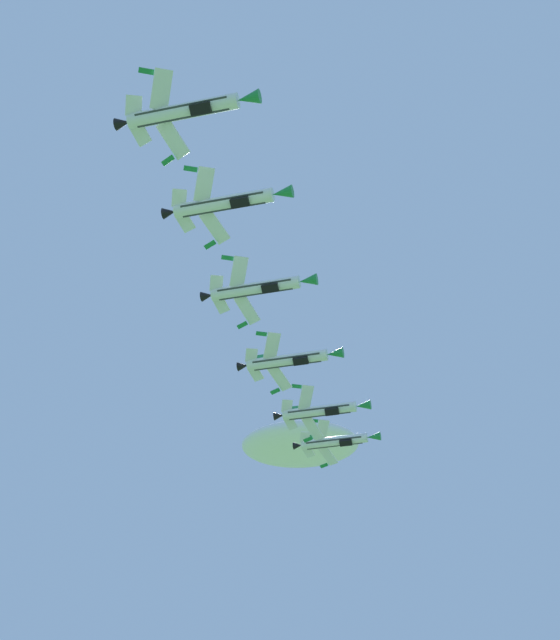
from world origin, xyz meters
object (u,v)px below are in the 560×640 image
fighter_jet_trail_slot (185,111)px  fighter_jet_left_outer (258,288)px  fighter_jet_right_wing (289,360)px  fighter_jet_left_wing (321,411)px  fighter_jet_lead (336,441)px  fighter_jet_right_outer (226,203)px

fighter_jet_trail_slot → fighter_jet_left_outer: bearing=-177.4°
fighter_jet_left_outer → fighter_jet_right_wing: bearing=-179.8°
fighter_jet_left_wing → fighter_jet_trail_slot: 67.16m
fighter_jet_left_wing → fighter_jet_right_wing: bearing=-2.9°
fighter_jet_right_wing → fighter_jet_lead: bearing=-179.2°
fighter_jet_left_outer → fighter_jet_lead: bearing=-179.4°
fighter_jet_left_outer → fighter_jet_right_outer: 17.65m
fighter_jet_right_outer → fighter_jet_trail_slot: fighter_jet_trail_slot is taller
fighter_jet_left_wing → fighter_jet_left_outer: size_ratio=1.00×
fighter_jet_left_wing → fighter_jet_right_wing: 17.42m
fighter_jet_right_wing → fighter_jet_right_outer: 34.74m
fighter_jet_left_wing → fighter_jet_right_outer: (-7.13, -51.60, 0.90)m
fighter_jet_lead → fighter_jet_right_wing: 36.08m
fighter_jet_left_wing → fighter_jet_right_wing: fighter_jet_left_wing is taller
fighter_jet_lead → fighter_jet_left_outer: size_ratio=1.00×
fighter_jet_left_outer → fighter_jet_right_outer: fighter_jet_left_outer is taller
fighter_jet_right_wing → fighter_jet_trail_slot: bearing=1.8°
fighter_jet_lead → fighter_jet_left_outer: bearing=0.6°
fighter_jet_right_wing → fighter_jet_trail_slot: size_ratio=1.00×
fighter_jet_right_outer → fighter_jet_left_outer: bearing=-176.2°
fighter_jet_left_wing → fighter_jet_trail_slot: size_ratio=1.00×
fighter_jet_trail_slot → fighter_jet_lead: bearing=-178.6°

